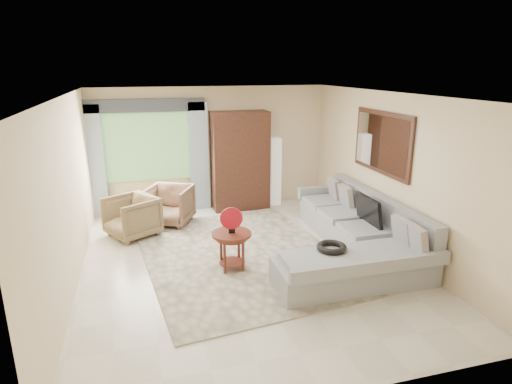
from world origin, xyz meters
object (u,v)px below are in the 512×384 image
object	(u,v)px
armoire	(240,161)
floor_lamp	(275,171)
armchair_right	(169,205)
potted_plant	(116,205)
tv_screen	(368,210)
sectional_sofa	(355,239)
coffee_table	(232,250)
armchair_left	(132,217)

from	to	relation	value
armoire	floor_lamp	bearing A→B (deg)	4.29
armchair_right	potted_plant	bearing A→B (deg)	173.26
potted_plant	tv_screen	bearing A→B (deg)	-34.81
floor_lamp	sectional_sofa	bearing A→B (deg)	-81.67
potted_plant	floor_lamp	distance (m)	3.44
sectional_sofa	coffee_table	size ratio (longest dim) A/B	5.76
armoire	floor_lamp	world-z (taller)	armoire
coffee_table	armoire	xyz separation A→B (m)	(0.82, 2.89, 0.73)
tv_screen	floor_lamp	size ratio (longest dim) A/B	0.49
armchair_left	armchair_right	xyz separation A→B (m)	(0.71, 0.48, 0.01)
sectional_sofa	tv_screen	distance (m)	0.52
sectional_sofa	armchair_left	bearing A→B (deg)	152.86
armchair_left	armchair_right	bearing A→B (deg)	93.79
armchair_left	potted_plant	xyz separation A→B (m)	(-0.32, 1.14, -0.11)
potted_plant	armoire	xyz separation A→B (m)	(2.60, -0.05, 0.79)
coffee_table	armchair_right	world-z (taller)	armchair_right
armchair_left	armoire	bearing A→B (deg)	85.10
tv_screen	potted_plant	size ratio (longest dim) A/B	1.42
armchair_right	floor_lamp	size ratio (longest dim) A/B	0.56
armoire	tv_screen	bearing A→B (deg)	-61.86
sectional_sofa	tv_screen	size ratio (longest dim) A/B	4.68
coffee_table	armchair_left	bearing A→B (deg)	129.22
armchair_left	armoire	size ratio (longest dim) A/B	0.39
potted_plant	armchair_right	bearing A→B (deg)	-32.74
armchair_right	armoire	size ratio (longest dim) A/B	0.40
coffee_table	armchair_right	bearing A→B (deg)	108.38
armoire	sectional_sofa	bearing A→B (deg)	-66.94
coffee_table	floor_lamp	xyz separation A→B (m)	(1.62, 2.95, 0.43)
sectional_sofa	floor_lamp	distance (m)	3.03
sectional_sofa	tv_screen	bearing A→B (deg)	19.22
tv_screen	armchair_left	size ratio (longest dim) A/B	0.90
sectional_sofa	potted_plant	xyz separation A→B (m)	(-3.84, 2.94, -0.02)
coffee_table	armoire	bearing A→B (deg)	74.11
armchair_left	floor_lamp	bearing A→B (deg)	80.04
tv_screen	potted_plant	distance (m)	5.02
sectional_sofa	armchair_left	xyz separation A→B (m)	(-3.52, 1.80, 0.09)
coffee_table	armchair_left	distance (m)	2.32
tv_screen	armchair_left	xyz separation A→B (m)	(-3.79, 1.71, -0.35)
sectional_sofa	potted_plant	size ratio (longest dim) A/B	6.63
sectional_sofa	potted_plant	bearing A→B (deg)	142.48
armchair_right	armoire	distance (m)	1.82
tv_screen	armchair_left	world-z (taller)	tv_screen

